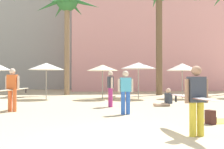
{
  "coord_description": "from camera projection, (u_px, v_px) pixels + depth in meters",
  "views": [
    {
      "loc": [
        -1.57,
        -6.13,
        1.35
      ],
      "look_at": [
        -0.07,
        6.75,
        1.54
      ],
      "focal_mm": 46.55,
      "sensor_mm": 36.0,
      "label": 1
    }
  ],
  "objects": [
    {
      "name": "cafe_umbrella_5",
      "position": [
        46.0,
        66.0,
        19.17
      ],
      "size": [
        2.4,
        2.4,
        2.41
      ],
      "color": "gray",
      "rests_on": "ground"
    },
    {
      "name": "person_near_right",
      "position": [
        110.0,
        87.0,
        13.92
      ],
      "size": [
        0.27,
        0.61,
        1.72
      ],
      "rotation": [
        0.0,
        0.0,
        3.28
      ],
      "color": "#B7337F",
      "rests_on": "ground"
    },
    {
      "name": "hotel_pink",
      "position": [
        153.0,
        31.0,
        36.45
      ],
      "size": [
        20.05,
        9.56,
        14.64
      ],
      "primitive_type": "cube",
      "color": "pink",
      "rests_on": "ground"
    },
    {
      "name": "ground",
      "position": [
        151.0,
        141.0,
        6.25
      ],
      "size": [
        120.0,
        120.0,
        0.0
      ],
      "primitive_type": "plane",
      "color": "#C6B28C"
    },
    {
      "name": "person_far_left",
      "position": [
        166.0,
        100.0,
        14.36
      ],
      "size": [
        0.93,
        0.58,
        0.88
      ],
      "rotation": [
        0.0,
        0.0,
        3.38
      ],
      "color": "#D1A889",
      "rests_on": "ground"
    },
    {
      "name": "person_mid_left",
      "position": [
        126.0,
        90.0,
        10.98
      ],
      "size": [
        0.61,
        0.26,
        1.66
      ],
      "rotation": [
        0.0,
        0.0,
        4.79
      ],
      "color": "blue",
      "rests_on": "ground"
    },
    {
      "name": "palm_tree_center",
      "position": [
        67.0,
        8.0,
        24.53
      ],
      "size": [
        5.35,
        5.13,
        8.97
      ],
      "color": "#896B4C",
      "rests_on": "ground"
    },
    {
      "name": "backpack",
      "position": [
        211.0,
        117.0,
        8.62
      ],
      "size": [
        0.3,
        0.33,
        0.42
      ],
      "rotation": [
        0.0,
        0.0,
        0.25
      ],
      "color": "#47251F",
      "rests_on": "ground"
    },
    {
      "name": "person_near_left",
      "position": [
        195.0,
        97.0,
        6.93
      ],
      "size": [
        0.61,
        2.68,
        1.66
      ],
      "rotation": [
        0.0,
        0.0,
        4.84
      ],
      "color": "gold",
      "rests_on": "ground"
    },
    {
      "name": "cafe_umbrella_0",
      "position": [
        182.0,
        67.0,
        19.83
      ],
      "size": [
        2.17,
        2.17,
        2.41
      ],
      "color": "gray",
      "rests_on": "ground"
    },
    {
      "name": "cafe_umbrella_3",
      "position": [
        103.0,
        68.0,
        19.03
      ],
      "size": [
        2.07,
        2.07,
        2.28
      ],
      "color": "gray",
      "rests_on": "ground"
    },
    {
      "name": "cafe_umbrella_6",
      "position": [
        138.0,
        66.0,
        19.36
      ],
      "size": [
        2.35,
        2.35,
        2.45
      ],
      "color": "gray",
      "rests_on": "ground"
    },
    {
      "name": "person_mid_center",
      "position": [
        13.0,
        89.0,
        12.05
      ],
      "size": [
        1.01,
        3.15,
        1.78
      ],
      "rotation": [
        0.0,
        0.0,
        4.48
      ],
      "color": "orange",
      "rests_on": "ground"
    }
  ]
}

